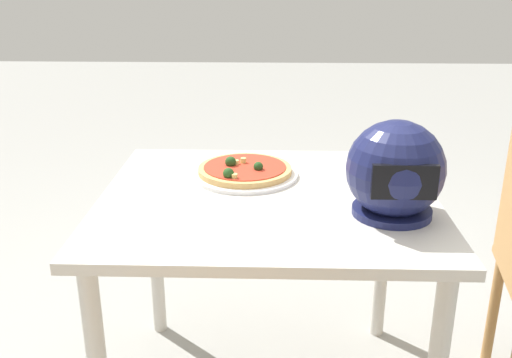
{
  "coord_description": "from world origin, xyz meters",
  "views": [
    {
      "loc": [
        -0.01,
        1.57,
        1.36
      ],
      "look_at": [
        0.04,
        -0.08,
        0.74
      ],
      "focal_mm": 40.69,
      "sensor_mm": 36.0,
      "label": 1
    }
  ],
  "objects": [
    {
      "name": "pizza",
      "position": [
        0.08,
        -0.16,
        0.75
      ],
      "size": [
        0.3,
        0.3,
        0.05
      ],
      "color": "tan",
      "rests_on": "pizza_plate"
    },
    {
      "name": "dining_table",
      "position": [
        0.0,
        0.0,
        0.63
      ],
      "size": [
        0.97,
        0.86,
        0.72
      ],
      "color": "beige",
      "rests_on": "ground"
    },
    {
      "name": "motorcycle_helmet",
      "position": [
        -0.33,
        0.13,
        0.85
      ],
      "size": [
        0.26,
        0.26,
        0.26
      ],
      "color": "#191E4C",
      "rests_on": "dining_table"
    },
    {
      "name": "pizza_plate",
      "position": [
        0.08,
        -0.16,
        0.73
      ],
      "size": [
        0.33,
        0.33,
        0.01
      ],
      "primitive_type": "cylinder",
      "color": "white",
      "rests_on": "dining_table"
    }
  ]
}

